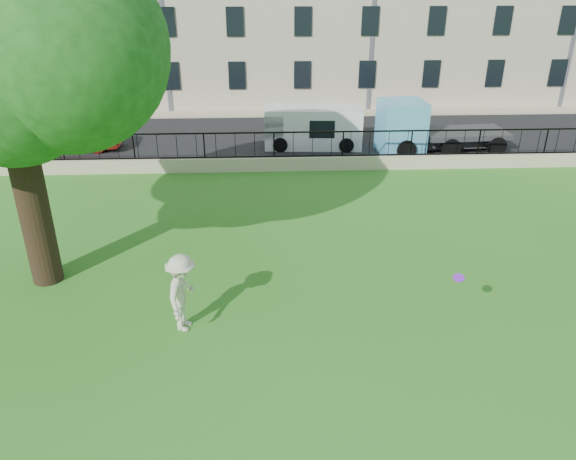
{
  "coord_description": "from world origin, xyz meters",
  "views": [
    {
      "loc": [
        -0.45,
        -11.41,
        8.34
      ],
      "look_at": [
        0.22,
        3.5,
        1.15
      ],
      "focal_mm": 35.0,
      "sensor_mm": 36.0,
      "label": 1
    }
  ],
  "objects_px": {
    "frisbee": "(459,278)",
    "red_sedan": "(71,134)",
    "man": "(182,293)",
    "white_van": "(313,127)",
    "blue_truck": "(441,126)"
  },
  "relations": [
    {
      "from": "man",
      "to": "white_van",
      "type": "xyz_separation_m",
      "value": [
        4.5,
        15.05,
        -0.04
      ]
    },
    {
      "from": "blue_truck",
      "to": "white_van",
      "type": "bearing_deg",
      "value": 166.17
    },
    {
      "from": "man",
      "to": "white_van",
      "type": "height_order",
      "value": "man"
    },
    {
      "from": "man",
      "to": "blue_truck",
      "type": "distance_m",
      "value": 17.54
    },
    {
      "from": "frisbee",
      "to": "blue_truck",
      "type": "bearing_deg",
      "value": 74.88
    },
    {
      "from": "man",
      "to": "white_van",
      "type": "relative_size",
      "value": 0.44
    },
    {
      "from": "white_van",
      "to": "frisbee",
      "type": "bearing_deg",
      "value": -78.92
    },
    {
      "from": "blue_truck",
      "to": "man",
      "type": "bearing_deg",
      "value": -131.15
    },
    {
      "from": "blue_truck",
      "to": "frisbee",
      "type": "bearing_deg",
      "value": -109.49
    },
    {
      "from": "man",
      "to": "red_sedan",
      "type": "xyz_separation_m",
      "value": [
        -7.21,
        15.05,
        -0.25
      ]
    },
    {
      "from": "frisbee",
      "to": "red_sedan",
      "type": "xyz_separation_m",
      "value": [
        -13.71,
        15.8,
        -0.95
      ]
    },
    {
      "from": "frisbee",
      "to": "white_van",
      "type": "height_order",
      "value": "white_van"
    },
    {
      "from": "white_van",
      "to": "man",
      "type": "bearing_deg",
      "value": -102.79
    },
    {
      "from": "frisbee",
      "to": "red_sedan",
      "type": "distance_m",
      "value": 20.94
    },
    {
      "from": "man",
      "to": "red_sedan",
      "type": "relative_size",
      "value": 0.44
    }
  ]
}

